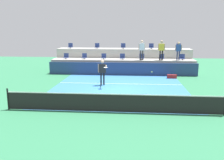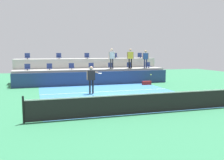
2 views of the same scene
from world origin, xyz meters
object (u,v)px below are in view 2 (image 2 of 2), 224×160
(stadium_chair_lower_center, at_px, (91,66))
(stadium_chair_upper_center, at_px, (87,56))
(stadium_chair_lower_mid_left, at_px, (72,67))
(stadium_chair_upper_far_left, at_px, (27,57))
(stadium_chair_upper_right, at_px, (115,56))
(stadium_chair_lower_far_right, at_px, (148,65))
(spectator_leaning_on_rail, at_px, (146,57))
(stadium_chair_lower_far_left, at_px, (27,68))
(stadium_chair_upper_left, at_px, (59,56))
(tennis_ball, at_px, (151,75))
(stadium_chair_lower_left, at_px, (49,67))
(tennis_player, at_px, (92,77))
(stadium_chair_upper_far_right, at_px, (140,56))
(equipment_bag, at_px, (147,83))
(spectator_in_white, at_px, (112,57))
(stadium_chair_lower_right, at_px, (130,66))
(spectator_in_grey, at_px, (130,56))
(stadium_chair_lower_mid_right, at_px, (111,66))

(stadium_chair_lower_center, relative_size, stadium_chair_upper_center, 1.00)
(stadium_chair_upper_center, bearing_deg, stadium_chair_lower_mid_left, -133.55)
(stadium_chair_upper_far_left, distance_m, stadium_chair_upper_right, 8.03)
(stadium_chair_lower_far_right, relative_size, spectator_leaning_on_rail, 0.32)
(stadium_chair_lower_far_right, bearing_deg, stadium_chair_lower_far_left, 180.00)
(stadium_chair_lower_center, height_order, spectator_leaning_on_rail, spectator_leaning_on_rail)
(stadium_chair_upper_left, height_order, stadium_chair_upper_center, same)
(stadium_chair_lower_center, height_order, tennis_ball, stadium_chair_lower_center)
(stadium_chair_lower_left, height_order, tennis_player, tennis_player)
(stadium_chair_upper_far_right, bearing_deg, equipment_bag, -105.89)
(stadium_chair_lower_mid_left, relative_size, tennis_ball, 7.65)
(stadium_chair_upper_right, xyz_separation_m, spectator_in_white, (-1.00, -2.18, 0.00))
(spectator_in_white, bearing_deg, stadium_chair_upper_far_left, 162.75)
(stadium_chair_lower_far_left, relative_size, stadium_chair_lower_right, 1.00)
(stadium_chair_upper_left, relative_size, spectator_in_grey, 0.30)
(stadium_chair_upper_far_left, relative_size, tennis_ball, 7.65)
(spectator_in_grey, bearing_deg, stadium_chair_lower_right, 76.31)
(stadium_chair_lower_center, bearing_deg, stadium_chair_lower_mid_left, 180.00)
(tennis_player, bearing_deg, stadium_chair_upper_far_left, 119.84)
(stadium_chair_upper_far_left, height_order, stadium_chair_upper_center, same)
(stadium_chair_lower_left, distance_m, stadium_chair_lower_right, 7.10)
(tennis_player, relative_size, spectator_leaning_on_rail, 1.11)
(stadium_chair_upper_left, relative_size, stadium_chair_upper_right, 1.00)
(stadium_chair_lower_right, bearing_deg, stadium_chair_lower_mid_right, 180.00)
(stadium_chair_upper_right, bearing_deg, stadium_chair_upper_far_right, 0.00)
(spectator_in_grey, distance_m, spectator_leaning_on_rail, 1.49)
(stadium_chair_lower_center, xyz_separation_m, spectator_in_grey, (3.46, -0.38, 0.85))
(stadium_chair_upper_center, xyz_separation_m, spectator_in_grey, (3.47, -2.18, -0.00))
(stadium_chair_upper_center, bearing_deg, spectator_in_white, -51.38)
(stadium_chair_lower_far_left, height_order, stadium_chair_lower_left, same)
(stadium_chair_lower_far_right, relative_size, stadium_chair_upper_far_right, 1.00)
(spectator_in_white, relative_size, tennis_ball, 25.86)
(equipment_bag, bearing_deg, stadium_chair_lower_center, 150.69)
(stadium_chair_upper_right, height_order, stadium_chair_upper_far_right, same)
(spectator_leaning_on_rail, bearing_deg, tennis_ball, -112.05)
(stadium_chair_lower_left, bearing_deg, stadium_chair_upper_far_right, 11.43)
(stadium_chair_upper_left, height_order, spectator_in_grey, spectator_in_grey)
(stadium_chair_lower_center, distance_m, stadium_chair_lower_right, 3.56)
(stadium_chair_upper_center, bearing_deg, stadium_chair_lower_mid_right, -45.34)
(stadium_chair_upper_far_left, xyz_separation_m, tennis_player, (4.12, -7.18, -1.19))
(stadium_chair_lower_right, xyz_separation_m, spectator_in_grey, (-0.09, -0.38, 0.85))
(stadium_chair_lower_mid_right, height_order, stadium_chair_lower_far_right, same)
(stadium_chair_lower_right, distance_m, equipment_bag, 2.76)
(spectator_in_white, bearing_deg, stadium_chair_lower_mid_left, 173.66)
(stadium_chair_lower_far_left, xyz_separation_m, stadium_chair_lower_mid_left, (3.56, 0.00, 0.00))
(stadium_chair_lower_left, relative_size, stadium_chair_lower_center, 1.00)
(stadium_chair_lower_far_right, relative_size, stadium_chair_upper_right, 1.00)
(stadium_chair_lower_far_right, xyz_separation_m, spectator_in_white, (-3.67, -0.38, 0.85))
(stadium_chair_upper_left, bearing_deg, spectator_in_grey, -19.82)
(stadium_chair_lower_far_left, height_order, stadium_chair_lower_far_right, same)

